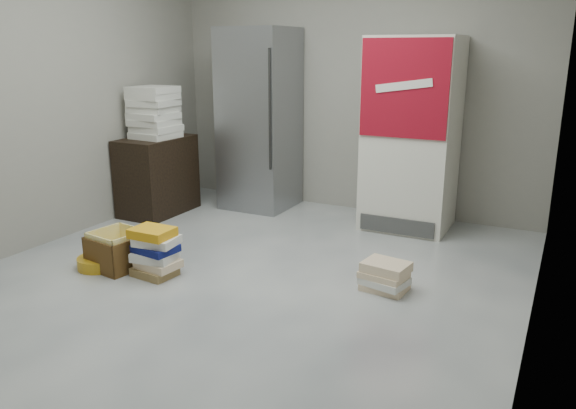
{
  "coord_description": "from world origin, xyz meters",
  "views": [
    {
      "loc": [
        2.1,
        -3.1,
        1.69
      ],
      "look_at": [
        0.17,
        0.7,
        0.5
      ],
      "focal_mm": 35.0,
      "sensor_mm": 36.0,
      "label": 1
    }
  ],
  "objects_px": {
    "phonebook_stack_main": "(155,252)",
    "cardboard_box": "(118,253)",
    "steel_fridge": "(260,120)",
    "coke_cooler": "(412,134)",
    "wood_shelf": "(157,176)"
  },
  "relations": [
    {
      "from": "phonebook_stack_main",
      "to": "cardboard_box",
      "type": "xyz_separation_m",
      "value": [
        -0.38,
        -0.01,
        -0.07
      ]
    },
    {
      "from": "steel_fridge",
      "to": "phonebook_stack_main",
      "type": "distance_m",
      "value": 2.25
    },
    {
      "from": "wood_shelf",
      "to": "cardboard_box",
      "type": "distance_m",
      "value": 1.59
    },
    {
      "from": "cardboard_box",
      "to": "phonebook_stack_main",
      "type": "bearing_deg",
      "value": 10.05
    },
    {
      "from": "phonebook_stack_main",
      "to": "cardboard_box",
      "type": "distance_m",
      "value": 0.38
    },
    {
      "from": "wood_shelf",
      "to": "cardboard_box",
      "type": "xyz_separation_m",
      "value": [
        0.72,
        -1.38,
        -0.28
      ]
    },
    {
      "from": "steel_fridge",
      "to": "wood_shelf",
      "type": "height_order",
      "value": "steel_fridge"
    },
    {
      "from": "steel_fridge",
      "to": "coke_cooler",
      "type": "bearing_deg",
      "value": -0.18
    },
    {
      "from": "steel_fridge",
      "to": "phonebook_stack_main",
      "type": "relative_size",
      "value": 5.01
    },
    {
      "from": "steel_fridge",
      "to": "coke_cooler",
      "type": "relative_size",
      "value": 1.06
    },
    {
      "from": "wood_shelf",
      "to": "phonebook_stack_main",
      "type": "relative_size",
      "value": 2.11
    },
    {
      "from": "wood_shelf",
      "to": "cardboard_box",
      "type": "relative_size",
      "value": 1.88
    },
    {
      "from": "steel_fridge",
      "to": "cardboard_box",
      "type": "xyz_separation_m",
      "value": [
        -0.11,
        -2.11,
        -0.83
      ]
    },
    {
      "from": "phonebook_stack_main",
      "to": "wood_shelf",
      "type": "bearing_deg",
      "value": 130.0
    },
    {
      "from": "coke_cooler",
      "to": "phonebook_stack_main",
      "type": "relative_size",
      "value": 4.74
    }
  ]
}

